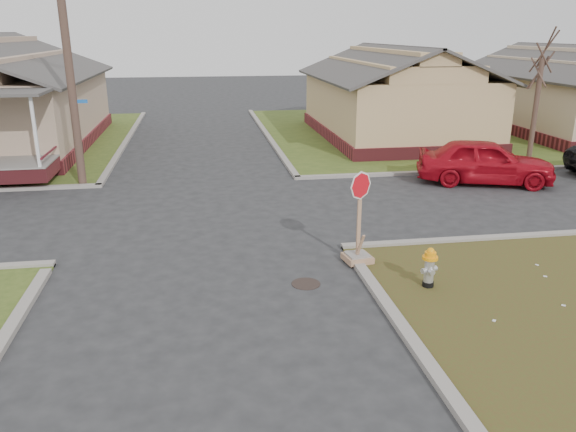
{
  "coord_description": "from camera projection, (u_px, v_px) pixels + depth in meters",
  "views": [
    {
      "loc": [
        0.04,
        -11.57,
        5.3
      ],
      "look_at": [
        2.04,
        1.0,
        1.1
      ],
      "focal_mm": 35.0,
      "sensor_mm": 36.0,
      "label": 1
    }
  ],
  "objects": [
    {
      "name": "side_house_yellow",
      "position": [
        394.0,
        95.0,
        28.79
      ],
      "size": [
        7.6,
        11.6,
        4.7
      ],
      "color": "maroon",
      "rests_on": "ground"
    },
    {
      "name": "stop_sign",
      "position": [
        358.0,
        242.0,
        13.32
      ],
      "size": [
        0.63,
        0.62,
        2.22
      ],
      "rotation": [
        0.0,
        0.0,
        0.16
      ],
      "color": "#A77B5A",
      "rests_on": "ground"
    },
    {
      "name": "side_house_tan",
      "position": [
        571.0,
        92.0,
        30.28
      ],
      "size": [
        7.6,
        11.6,
        4.7
      ],
      "color": "maroon",
      "rests_on": "ground"
    },
    {
      "name": "curbs",
      "position": [
        202.0,
        213.0,
        17.2
      ],
      "size": [
        80.0,
        40.0,
        0.12
      ],
      "primitive_type": null,
      "color": "gray",
      "rests_on": "ground"
    },
    {
      "name": "tree_mid_right",
      "position": [
        535.0,
        110.0,
        23.49
      ],
      "size": [
        0.22,
        0.22,
        4.2
      ],
      "primitive_type": "cylinder",
      "color": "#463328",
      "rests_on": "verge_far_right"
    },
    {
      "name": "utility_pole",
      "position": [
        67.0,
        51.0,
        18.77
      ],
      "size": [
        1.8,
        0.28,
        9.0
      ],
      "color": "#463328",
      "rests_on": "ground"
    },
    {
      "name": "red_sedan",
      "position": [
        485.0,
        161.0,
        20.32
      ],
      "size": [
        5.15,
        3.34,
        1.63
      ],
      "primitive_type": "imported",
      "rotation": [
        0.0,
        0.0,
        1.25
      ],
      "color": "#AD0C1A",
      "rests_on": "ground"
    },
    {
      "name": "manhole",
      "position": [
        306.0,
        284.0,
        12.36
      ],
      "size": [
        0.64,
        0.64,
        0.01
      ],
      "primitive_type": "cylinder",
      "color": "black",
      "rests_on": "ground"
    },
    {
      "name": "fire_hydrant",
      "position": [
        429.0,
        265.0,
        12.0
      ],
      "size": [
        0.33,
        0.33,
        0.89
      ],
      "rotation": [
        0.0,
        0.0,
        0.3
      ],
      "color": "black",
      "rests_on": "ground"
    },
    {
      "name": "ground",
      "position": [
        205.0,
        281.0,
        12.51
      ],
      "size": [
        120.0,
        120.0,
        0.0
      ],
      "primitive_type": "plane",
      "color": "#262628",
      "rests_on": "ground"
    }
  ]
}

